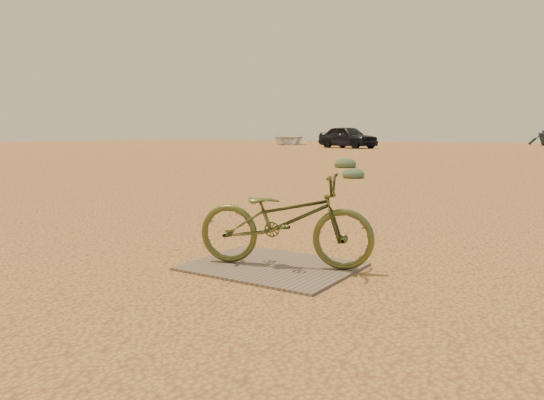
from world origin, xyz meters
The scene contains 7 objects.
ground centered at (0.00, 0.00, 0.00)m, with size 120.00×120.00×0.00m, color gold.
plywood_board centered at (0.19, -0.54, 0.01)m, with size 1.34×1.06×0.02m, color #7A6651.
bicycle centered at (0.28, -0.49, 0.41)m, with size 0.52×1.48×0.78m, color #4E5424.
car centered at (-13.89, 31.54, 0.81)m, with size 1.91×4.75×1.62m, color black.
boat_near_left centered at (-23.34, 38.77, 0.59)m, with size 4.08×5.72×1.18m, color silver.
kale_a centered at (-2.90, 8.03, 0.00)m, with size 0.56×0.56×0.31m, color #5A714E.
kale_c centered at (-4.78, 11.56, 0.00)m, with size 0.72×0.72×0.40m, color #5A714E.
Camera 1 is at (2.54, -4.19, 1.13)m, focal length 35.00 mm.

